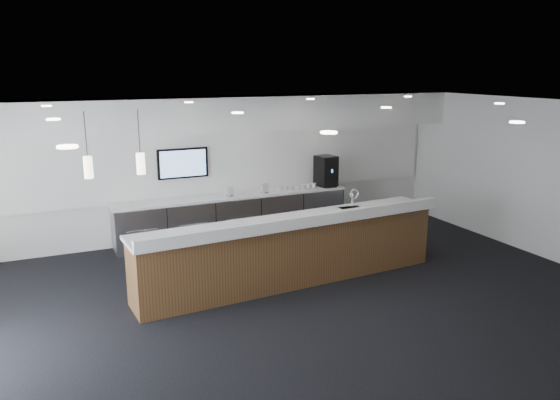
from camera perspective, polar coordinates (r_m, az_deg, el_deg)
name	(u,v)px	position (r m, az deg, el deg)	size (l,w,h in m)	color
ground	(313,302)	(8.67, 3.52, -10.59)	(10.00, 10.00, 0.00)	black
ceiling	(316,108)	(7.93, 3.83, 9.59)	(10.00, 8.00, 0.02)	black
back_wall	(228,166)	(11.77, -5.49, 3.54)	(10.00, 0.02, 3.00)	white
right_wall	(552,181)	(11.36, 26.58, 1.77)	(0.02, 8.00, 3.00)	white
soffit_bulkhead	(234,114)	(11.20, -4.86, 8.97)	(10.00, 0.90, 0.70)	white
alcove_panel	(228,162)	(11.73, -5.45, 3.99)	(9.80, 0.06, 1.40)	white
back_credenza	(234,216)	(11.67, -4.80, -1.69)	(5.06, 0.66, 0.95)	gray
wall_tv	(183,163)	(11.38, -10.13, 3.80)	(1.05, 0.08, 0.62)	black
pendant_left	(139,163)	(8.00, -14.47, 3.80)	(0.12, 0.12, 0.30)	#F6E6C0
pendant_right	(88,166)	(7.91, -19.47, 3.35)	(0.12, 0.12, 0.30)	#F6E6C0
ceiling_can_lights	(316,110)	(7.93, 3.83, 9.37)	(7.00, 5.00, 0.02)	white
service_counter	(292,250)	(9.22, 1.22, -5.22)	(5.49, 1.25, 1.49)	#53331B
coffee_machine	(326,171)	(12.35, 4.82, 3.04)	(0.44, 0.54, 0.68)	black
info_sign_left	(230,191)	(11.41, -5.22, 0.92)	(0.15, 0.02, 0.20)	white
info_sign_right	(265,188)	(11.66, -1.55, 1.27)	(0.16, 0.02, 0.21)	white
cup_0	(314,185)	(12.19, 3.56, 1.54)	(0.11, 0.11, 0.10)	white
cup_1	(308,186)	(12.13, 2.98, 1.48)	(0.11, 0.11, 0.10)	white
cup_2	(303,186)	(12.07, 2.38, 1.43)	(0.11, 0.11, 0.10)	white
cup_3	(297,187)	(12.00, 1.79, 1.37)	(0.11, 0.11, 0.10)	white
cup_4	(291,188)	(11.94, 1.18, 1.31)	(0.11, 0.11, 0.10)	white
cup_5	(285,188)	(11.89, 0.57, 1.25)	(0.11, 0.11, 0.10)	white
cup_6	(280,189)	(11.83, -0.04, 1.19)	(0.11, 0.11, 0.10)	white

